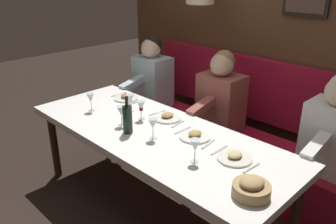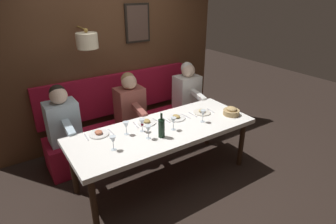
{
  "view_description": "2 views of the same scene",
  "coord_description": "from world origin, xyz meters",
  "px_view_note": "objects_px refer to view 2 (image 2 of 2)",
  "views": [
    {
      "loc": [
        -1.65,
        -1.81,
        1.94
      ],
      "look_at": [
        0.05,
        -0.1,
        0.92
      ],
      "focal_mm": 36.8,
      "sensor_mm": 36.0,
      "label": 1
    },
    {
      "loc": [
        -2.58,
        1.64,
        2.36
      ],
      "look_at": [
        0.05,
        -0.1,
        0.92
      ],
      "focal_mm": 29.79,
      "sensor_mm": 36.0,
      "label": 2
    }
  ],
  "objects_px": {
    "bread_bowl": "(231,111)",
    "diner_near": "(130,101)",
    "wine_glass_0": "(148,129)",
    "wine_glass_2": "(203,114)",
    "wine_bottle": "(162,128)",
    "wine_glass_3": "(142,123)",
    "diner_middle": "(62,117)",
    "wine_glass_1": "(173,121)",
    "wine_glass_5": "(126,125)",
    "diner_nearest": "(187,88)",
    "wine_glass_4": "(113,140)",
    "dining_table": "(163,133)"
  },
  "relations": [
    {
      "from": "bread_bowl",
      "to": "diner_near",
      "type": "bearing_deg",
      "value": 43.86
    },
    {
      "from": "diner_near",
      "to": "wine_glass_0",
      "type": "distance_m",
      "value": 1.02
    },
    {
      "from": "wine_glass_2",
      "to": "bread_bowl",
      "type": "height_order",
      "value": "wine_glass_2"
    },
    {
      "from": "wine_bottle",
      "to": "wine_glass_3",
      "type": "bearing_deg",
      "value": 26.62
    },
    {
      "from": "diner_middle",
      "to": "wine_glass_1",
      "type": "height_order",
      "value": "diner_middle"
    },
    {
      "from": "wine_glass_5",
      "to": "bread_bowl",
      "type": "height_order",
      "value": "wine_glass_5"
    },
    {
      "from": "diner_nearest",
      "to": "wine_glass_2",
      "type": "relative_size",
      "value": 4.82
    },
    {
      "from": "wine_glass_4",
      "to": "wine_bottle",
      "type": "bearing_deg",
      "value": -94.63
    },
    {
      "from": "wine_glass_0",
      "to": "bread_bowl",
      "type": "distance_m",
      "value": 1.27
    },
    {
      "from": "dining_table",
      "to": "wine_glass_2",
      "type": "relative_size",
      "value": 14.24
    },
    {
      "from": "diner_middle",
      "to": "wine_glass_1",
      "type": "xyz_separation_m",
      "value": [
        -0.98,
        -1.08,
        0.04
      ]
    },
    {
      "from": "bread_bowl",
      "to": "wine_glass_2",
      "type": "bearing_deg",
      "value": 83.9
    },
    {
      "from": "wine_glass_0",
      "to": "diner_middle",
      "type": "bearing_deg",
      "value": 35.85
    },
    {
      "from": "diner_near",
      "to": "diner_middle",
      "type": "bearing_deg",
      "value": 90.0
    },
    {
      "from": "dining_table",
      "to": "wine_glass_2",
      "type": "xyz_separation_m",
      "value": [
        -0.12,
        -0.53,
        0.18
      ]
    },
    {
      "from": "dining_table",
      "to": "wine_glass_4",
      "type": "height_order",
      "value": "wine_glass_4"
    },
    {
      "from": "bread_bowl",
      "to": "wine_glass_4",
      "type": "bearing_deg",
      "value": 88.07
    },
    {
      "from": "dining_table",
      "to": "wine_glass_0",
      "type": "bearing_deg",
      "value": 111.59
    },
    {
      "from": "dining_table",
      "to": "wine_glass_4",
      "type": "xyz_separation_m",
      "value": [
        -0.12,
        0.71,
        0.18
      ]
    },
    {
      "from": "wine_glass_4",
      "to": "bread_bowl",
      "type": "xyz_separation_m",
      "value": [
        -0.06,
        -1.71,
        -0.07
      ]
    },
    {
      "from": "wine_bottle",
      "to": "dining_table",
      "type": "bearing_deg",
      "value": -38.61
    },
    {
      "from": "wine_glass_3",
      "to": "wine_glass_5",
      "type": "height_order",
      "value": "same"
    },
    {
      "from": "diner_nearest",
      "to": "diner_middle",
      "type": "distance_m",
      "value": 2.03
    },
    {
      "from": "diner_nearest",
      "to": "wine_glass_0",
      "type": "bearing_deg",
      "value": 127.07
    },
    {
      "from": "wine_glass_4",
      "to": "wine_glass_5",
      "type": "relative_size",
      "value": 1.0
    },
    {
      "from": "dining_table",
      "to": "diner_nearest",
      "type": "bearing_deg",
      "value": -49.58
    },
    {
      "from": "diner_middle",
      "to": "wine_bottle",
      "type": "relative_size",
      "value": 2.64
    },
    {
      "from": "wine_glass_5",
      "to": "wine_bottle",
      "type": "height_order",
      "value": "wine_bottle"
    },
    {
      "from": "wine_glass_0",
      "to": "diner_near",
      "type": "bearing_deg",
      "value": -14.52
    },
    {
      "from": "bread_bowl",
      "to": "wine_glass_5",
      "type": "bearing_deg",
      "value": 78.53
    },
    {
      "from": "wine_glass_2",
      "to": "wine_bottle",
      "type": "distance_m",
      "value": 0.66
    },
    {
      "from": "dining_table",
      "to": "diner_middle",
      "type": "height_order",
      "value": "diner_middle"
    },
    {
      "from": "wine_glass_5",
      "to": "bread_bowl",
      "type": "bearing_deg",
      "value": -101.47
    },
    {
      "from": "diner_nearest",
      "to": "wine_glass_1",
      "type": "bearing_deg",
      "value": 135.72
    },
    {
      "from": "wine_glass_3",
      "to": "wine_glass_5",
      "type": "bearing_deg",
      "value": 78.96
    },
    {
      "from": "wine_glass_4",
      "to": "bread_bowl",
      "type": "distance_m",
      "value": 1.71
    },
    {
      "from": "wine_glass_1",
      "to": "bread_bowl",
      "type": "bearing_deg",
      "value": -94.99
    },
    {
      "from": "diner_nearest",
      "to": "wine_glass_3",
      "type": "bearing_deg",
      "value": 121.86
    },
    {
      "from": "wine_glass_2",
      "to": "wine_glass_5",
      "type": "relative_size",
      "value": 1.0
    },
    {
      "from": "wine_glass_5",
      "to": "dining_table",
      "type": "bearing_deg",
      "value": -105.01
    },
    {
      "from": "diner_nearest",
      "to": "wine_glass_2",
      "type": "height_order",
      "value": "diner_nearest"
    },
    {
      "from": "diner_middle",
      "to": "wine_glass_0",
      "type": "xyz_separation_m",
      "value": [
        -0.99,
        -0.72,
        0.04
      ]
    },
    {
      "from": "dining_table",
      "to": "wine_glass_0",
      "type": "relative_size",
      "value": 14.24
    },
    {
      "from": "wine_glass_0",
      "to": "bread_bowl",
      "type": "xyz_separation_m",
      "value": [
        -0.06,
        -1.27,
        -0.07
      ]
    },
    {
      "from": "wine_glass_0",
      "to": "wine_glass_2",
      "type": "relative_size",
      "value": 1.0
    },
    {
      "from": "wine_glass_2",
      "to": "bread_bowl",
      "type": "bearing_deg",
      "value": -96.1
    },
    {
      "from": "diner_middle",
      "to": "bread_bowl",
      "type": "bearing_deg",
      "value": -117.96
    },
    {
      "from": "wine_glass_1",
      "to": "wine_glass_4",
      "type": "distance_m",
      "value": 0.8
    },
    {
      "from": "wine_glass_4",
      "to": "wine_glass_3",
      "type": "bearing_deg",
      "value": -66.82
    },
    {
      "from": "wine_glass_4",
      "to": "diner_nearest",
      "type": "bearing_deg",
      "value": -60.29
    }
  ]
}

